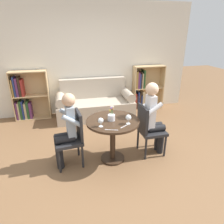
% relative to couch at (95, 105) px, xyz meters
% --- Properties ---
extents(ground_plane, '(16.00, 16.00, 0.00)m').
position_rel_couch_xyz_m(ground_plane, '(0.00, -1.89, -0.31)').
color(ground_plane, brown).
extents(back_wall, '(5.20, 0.05, 2.70)m').
position_rel_couch_xyz_m(back_wall, '(0.00, 0.42, 1.04)').
color(back_wall, silver).
rests_on(back_wall, ground_plane).
extents(round_table, '(0.85, 0.85, 0.73)m').
position_rel_couch_xyz_m(round_table, '(0.00, -1.89, 0.26)').
color(round_table, '#382619').
rests_on(round_table, ground_plane).
extents(couch, '(1.87, 0.80, 0.92)m').
position_rel_couch_xyz_m(couch, '(0.00, 0.00, 0.00)').
color(couch, '#B7A893').
rests_on(couch, ground_plane).
extents(bookshelf_left, '(0.83, 0.28, 1.18)m').
position_rel_couch_xyz_m(bookshelf_left, '(-1.62, 0.26, 0.22)').
color(bookshelf_left, tan).
rests_on(bookshelf_left, ground_plane).
extents(bookshelf_right, '(0.83, 0.28, 1.18)m').
position_rel_couch_xyz_m(bookshelf_right, '(1.39, 0.27, 0.25)').
color(bookshelf_right, tan).
rests_on(bookshelf_right, ground_plane).
extents(chair_left, '(0.47, 0.47, 0.90)m').
position_rel_couch_xyz_m(chair_left, '(-0.64, -1.83, 0.18)').
color(chair_left, '#232326').
rests_on(chair_left, ground_plane).
extents(chair_right, '(0.43, 0.43, 0.90)m').
position_rel_couch_xyz_m(chair_right, '(0.64, -1.84, 0.18)').
color(chair_right, '#232326').
rests_on(chair_right, ground_plane).
extents(person_left, '(0.44, 0.37, 1.21)m').
position_rel_couch_xyz_m(person_left, '(-0.73, -1.85, 0.33)').
color(person_left, black).
rests_on(person_left, ground_plane).
extents(person_right, '(0.42, 0.35, 1.29)m').
position_rel_couch_xyz_m(person_right, '(0.73, -1.84, 0.38)').
color(person_right, black).
rests_on(person_right, ground_plane).
extents(wine_glass_left, '(0.08, 0.08, 0.14)m').
position_rel_couch_xyz_m(wine_glass_left, '(-0.22, -2.06, 0.51)').
color(wine_glass_left, white).
rests_on(wine_glass_left, round_table).
extents(wine_glass_right, '(0.09, 0.09, 0.15)m').
position_rel_couch_xyz_m(wine_glass_right, '(0.20, -2.07, 0.52)').
color(wine_glass_right, white).
rests_on(wine_glass_right, round_table).
extents(flower_vase, '(0.11, 0.11, 0.24)m').
position_rel_couch_xyz_m(flower_vase, '(-0.02, -1.88, 0.49)').
color(flower_vase, silver).
rests_on(flower_vase, round_table).
extents(knife_left_setting, '(0.18, 0.07, 0.00)m').
position_rel_couch_xyz_m(knife_left_setting, '(-0.10, -2.20, 0.42)').
color(knife_left_setting, silver).
rests_on(knife_left_setting, round_table).
extents(fork_left_setting, '(0.17, 0.11, 0.00)m').
position_rel_couch_xyz_m(fork_left_setting, '(0.13, -2.13, 0.42)').
color(fork_left_setting, silver).
rests_on(fork_left_setting, round_table).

